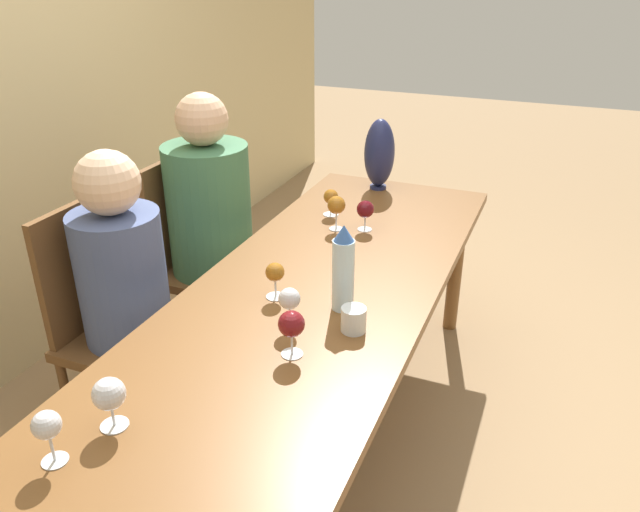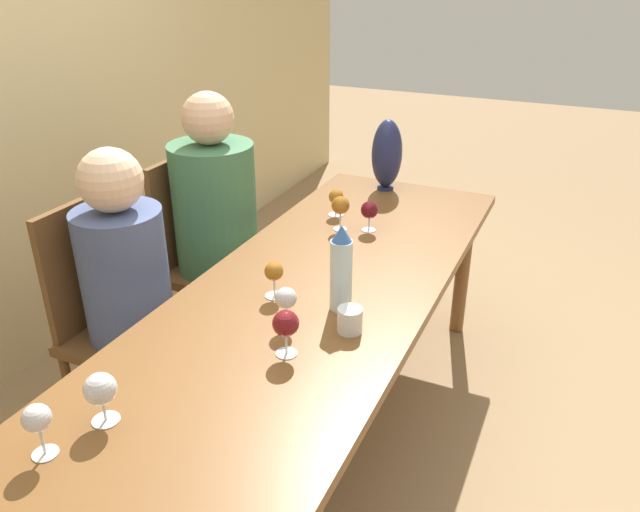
{
  "view_description": "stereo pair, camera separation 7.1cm",
  "coord_description": "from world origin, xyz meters",
  "px_view_note": "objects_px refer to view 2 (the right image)",
  "views": [
    {
      "loc": [
        -1.77,
        -0.75,
        1.79
      ],
      "look_at": [
        0.04,
        0.0,
        0.83
      ],
      "focal_mm": 35.0,
      "sensor_mm": 36.0,
      "label": 1
    },
    {
      "loc": [
        -1.74,
        -0.81,
        1.79
      ],
      "look_at": [
        0.04,
        0.0,
        0.83
      ],
      "focal_mm": 35.0,
      "sensor_mm": 36.0,
      "label": 2
    }
  ],
  "objects_px": {
    "wine_glass_1": "(274,273)",
    "wine_glass_7": "(286,324)",
    "chair_far": "(205,254)",
    "wine_glass_2": "(286,299)",
    "person_far": "(219,225)",
    "wine_glass_5": "(100,390)",
    "chair_near": "(117,316)",
    "water_tumbler": "(350,320)",
    "wine_glass_0": "(336,198)",
    "wine_glass_4": "(340,206)",
    "vase": "(387,154)",
    "person_near": "(130,290)",
    "wine_glass_3": "(369,210)",
    "wine_glass_6": "(37,420)",
    "water_bottle": "(341,269)"
  },
  "relations": [
    {
      "from": "wine_glass_1",
      "to": "wine_glass_7",
      "type": "xyz_separation_m",
      "value": [
        -0.29,
        -0.19,
        0.01
      ]
    },
    {
      "from": "chair_far",
      "to": "wine_glass_2",
      "type": "bearing_deg",
      "value": -131.41
    },
    {
      "from": "wine_glass_1",
      "to": "person_far",
      "type": "bearing_deg",
      "value": 46.72
    },
    {
      "from": "wine_glass_7",
      "to": "person_far",
      "type": "bearing_deg",
      "value": 42.85
    },
    {
      "from": "wine_glass_5",
      "to": "chair_near",
      "type": "xyz_separation_m",
      "value": [
        0.67,
        0.58,
        -0.31
      ]
    },
    {
      "from": "water_tumbler",
      "to": "wine_glass_5",
      "type": "xyz_separation_m",
      "value": [
        -0.64,
        0.4,
        0.06
      ]
    },
    {
      "from": "chair_near",
      "to": "chair_far",
      "type": "distance_m",
      "value": 0.61
    },
    {
      "from": "water_tumbler",
      "to": "wine_glass_1",
      "type": "relative_size",
      "value": 0.62
    },
    {
      "from": "wine_glass_0",
      "to": "wine_glass_7",
      "type": "relative_size",
      "value": 0.83
    },
    {
      "from": "wine_glass_1",
      "to": "wine_glass_4",
      "type": "height_order",
      "value": "wine_glass_4"
    },
    {
      "from": "wine_glass_1",
      "to": "vase",
      "type": "bearing_deg",
      "value": 0.39
    },
    {
      "from": "chair_near",
      "to": "person_far",
      "type": "bearing_deg",
      "value": -8.35
    },
    {
      "from": "vase",
      "to": "person_near",
      "type": "bearing_deg",
      "value": 155.17
    },
    {
      "from": "wine_glass_3",
      "to": "wine_glass_6",
      "type": "distance_m",
      "value": 1.56
    },
    {
      "from": "wine_glass_6",
      "to": "person_far",
      "type": "distance_m",
      "value": 1.51
    },
    {
      "from": "water_tumbler",
      "to": "wine_glass_0",
      "type": "distance_m",
      "value": 0.96
    },
    {
      "from": "wine_glass_3",
      "to": "wine_glass_5",
      "type": "xyz_separation_m",
      "value": [
        -1.39,
        0.18,
        0.01
      ]
    },
    {
      "from": "wine_glass_4",
      "to": "person_far",
      "type": "height_order",
      "value": "person_far"
    },
    {
      "from": "vase",
      "to": "wine_glass_3",
      "type": "height_order",
      "value": "vase"
    },
    {
      "from": "wine_glass_1",
      "to": "wine_glass_6",
      "type": "distance_m",
      "value": 0.89
    },
    {
      "from": "chair_far",
      "to": "wine_glass_1",
      "type": "bearing_deg",
      "value": -129.21
    },
    {
      "from": "wine_glass_1",
      "to": "chair_near",
      "type": "height_order",
      "value": "chair_near"
    },
    {
      "from": "wine_glass_2",
      "to": "wine_glass_4",
      "type": "bearing_deg",
      "value": 10.45
    },
    {
      "from": "person_near",
      "to": "person_far",
      "type": "xyz_separation_m",
      "value": [
        0.61,
        -0.0,
        0.03
      ]
    },
    {
      "from": "wine_glass_0",
      "to": "chair_near",
      "type": "bearing_deg",
      "value": 145.29
    },
    {
      "from": "wine_glass_0",
      "to": "water_tumbler",
      "type": "bearing_deg",
      "value": -154.34
    },
    {
      "from": "wine_glass_4",
      "to": "wine_glass_7",
      "type": "bearing_deg",
      "value": -166.93
    },
    {
      "from": "water_bottle",
      "to": "wine_glass_6",
      "type": "bearing_deg",
      "value": 157.53
    },
    {
      "from": "chair_near",
      "to": "person_near",
      "type": "xyz_separation_m",
      "value": [
        -0.0,
        -0.09,
        0.14
      ]
    },
    {
      "from": "wine_glass_5",
      "to": "vase",
      "type": "bearing_deg",
      "value": -2.38
    },
    {
      "from": "person_near",
      "to": "wine_glass_5",
      "type": "bearing_deg",
      "value": -143.53
    },
    {
      "from": "wine_glass_4",
      "to": "chair_near",
      "type": "relative_size",
      "value": 0.15
    },
    {
      "from": "wine_glass_7",
      "to": "chair_near",
      "type": "height_order",
      "value": "chair_near"
    },
    {
      "from": "wine_glass_3",
      "to": "wine_glass_5",
      "type": "bearing_deg",
      "value": 172.6
    },
    {
      "from": "water_tumbler",
      "to": "wine_glass_5",
      "type": "height_order",
      "value": "wine_glass_5"
    },
    {
      "from": "water_bottle",
      "to": "wine_glass_7",
      "type": "distance_m",
      "value": 0.31
    },
    {
      "from": "vase",
      "to": "wine_glass_5",
      "type": "xyz_separation_m",
      "value": [
        -1.91,
        0.08,
        -0.08
      ]
    },
    {
      "from": "water_bottle",
      "to": "wine_glass_1",
      "type": "relative_size",
      "value": 2.33
    },
    {
      "from": "wine_glass_5",
      "to": "wine_glass_6",
      "type": "distance_m",
      "value": 0.16
    },
    {
      "from": "person_near",
      "to": "wine_glass_0",
      "type": "bearing_deg",
      "value": -30.36
    },
    {
      "from": "wine_glass_4",
      "to": "person_far",
      "type": "xyz_separation_m",
      "value": [
        -0.07,
        0.56,
        -0.16
      ]
    },
    {
      "from": "water_tumbler",
      "to": "wine_glass_7",
      "type": "distance_m",
      "value": 0.23
    },
    {
      "from": "chair_far",
      "to": "chair_near",
      "type": "bearing_deg",
      "value": 180.0
    },
    {
      "from": "wine_glass_5",
      "to": "wine_glass_6",
      "type": "relative_size",
      "value": 0.99
    },
    {
      "from": "wine_glass_5",
      "to": "person_near",
      "type": "xyz_separation_m",
      "value": [
        0.67,
        0.49,
        -0.17
      ]
    },
    {
      "from": "person_far",
      "to": "chair_near",
      "type": "bearing_deg",
      "value": 171.65
    },
    {
      "from": "chair_near",
      "to": "wine_glass_5",
      "type": "bearing_deg",
      "value": -138.93
    },
    {
      "from": "wine_glass_5",
      "to": "wine_glass_6",
      "type": "bearing_deg",
      "value": 161.98
    },
    {
      "from": "wine_glass_5",
      "to": "person_far",
      "type": "relative_size",
      "value": 0.11
    },
    {
      "from": "wine_glass_3",
      "to": "chair_far",
      "type": "height_order",
      "value": "chair_far"
    }
  ]
}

